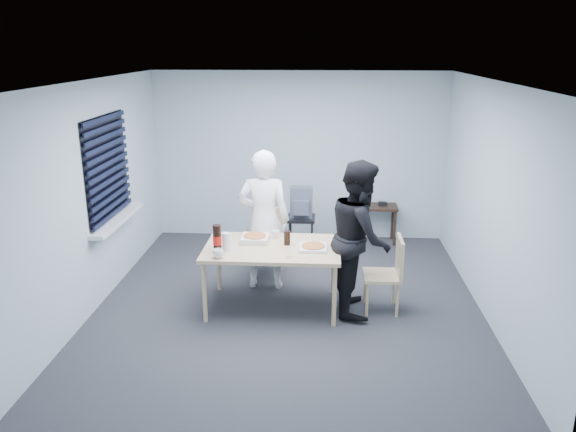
# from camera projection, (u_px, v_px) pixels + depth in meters

# --- Properties ---
(room) EXTENTS (5.00, 5.00, 5.00)m
(room) POSITION_uv_depth(u_px,v_px,m) (111.00, 176.00, 6.81)
(room) COLOR #2F2F34
(room) RESTS_ON ground
(dining_table) EXTENTS (1.55, 0.98, 0.75)m
(dining_table) POSITION_uv_depth(u_px,v_px,m) (272.00, 251.00, 6.45)
(dining_table) COLOR tan
(dining_table) RESTS_ON ground
(chair_far) EXTENTS (0.42, 0.42, 0.89)m
(chair_far) POSITION_uv_depth(u_px,v_px,m) (267.00, 237.00, 7.49)
(chair_far) COLOR tan
(chair_far) RESTS_ON ground
(chair_right) EXTENTS (0.42, 0.42, 0.89)m
(chair_right) POSITION_uv_depth(u_px,v_px,m) (390.00, 269.00, 6.41)
(chair_right) COLOR tan
(chair_right) RESTS_ON ground
(person_white) EXTENTS (0.65, 0.42, 1.77)m
(person_white) POSITION_uv_depth(u_px,v_px,m) (264.00, 220.00, 6.96)
(person_white) COLOR white
(person_white) RESTS_ON ground
(person_black) EXTENTS (0.47, 0.86, 1.77)m
(person_black) POSITION_uv_depth(u_px,v_px,m) (360.00, 237.00, 6.34)
(person_black) COLOR black
(person_black) RESTS_ON ground
(side_table) EXTENTS (0.88, 0.39, 0.59)m
(side_table) POSITION_uv_depth(u_px,v_px,m) (368.00, 210.00, 8.68)
(side_table) COLOR #322118
(side_table) RESTS_ON ground
(stool) EXTENTS (0.40, 0.40, 0.56)m
(stool) POSITION_uv_depth(u_px,v_px,m) (301.00, 224.00, 8.23)
(stool) COLOR black
(stool) RESTS_ON ground
(backpack) EXTENTS (0.32, 0.24, 0.45)m
(backpack) POSITION_uv_depth(u_px,v_px,m) (301.00, 203.00, 8.12)
(backpack) COLOR slate
(backpack) RESTS_ON stool
(pizza_box_a) EXTENTS (0.31, 0.31, 0.08)m
(pizza_box_a) POSITION_uv_depth(u_px,v_px,m) (255.00, 238.00, 6.59)
(pizza_box_a) COLOR silver
(pizza_box_a) RESTS_ON dining_table
(pizza_box_b) EXTENTS (0.31, 0.31, 0.04)m
(pizza_box_b) POSITION_uv_depth(u_px,v_px,m) (313.00, 247.00, 6.35)
(pizza_box_b) COLOR silver
(pizza_box_b) RESTS_ON dining_table
(mug_a) EXTENTS (0.17, 0.17, 0.10)m
(mug_a) POSITION_uv_depth(u_px,v_px,m) (218.00, 254.00, 6.08)
(mug_a) COLOR white
(mug_a) RESTS_ON dining_table
(mug_b) EXTENTS (0.10, 0.10, 0.09)m
(mug_b) POSITION_uv_depth(u_px,v_px,m) (276.00, 234.00, 6.70)
(mug_b) COLOR white
(mug_b) RESTS_ON dining_table
(cola_glass) EXTENTS (0.10, 0.10, 0.17)m
(cola_glass) POSITION_uv_depth(u_px,v_px,m) (287.00, 238.00, 6.47)
(cola_glass) COLOR black
(cola_glass) RESTS_ON dining_table
(soda_bottle) EXTENTS (0.10, 0.10, 0.31)m
(soda_bottle) POSITION_uv_depth(u_px,v_px,m) (217.00, 239.00, 6.24)
(soda_bottle) COLOR black
(soda_bottle) RESTS_ON dining_table
(plastic_cups) EXTENTS (0.10, 0.10, 0.21)m
(plastic_cups) POSITION_uv_depth(u_px,v_px,m) (226.00, 242.00, 6.28)
(plastic_cups) COLOR silver
(plastic_cups) RESTS_ON dining_table
(rubber_band) EXTENTS (0.07, 0.07, 0.00)m
(rubber_band) POSITION_uv_depth(u_px,v_px,m) (288.00, 257.00, 6.10)
(rubber_band) COLOR red
(rubber_band) RESTS_ON dining_table
(papers) EXTENTS (0.22, 0.29, 0.00)m
(papers) POSITION_uv_depth(u_px,v_px,m) (359.00, 205.00, 8.67)
(papers) COLOR white
(papers) RESTS_ON side_table
(black_box) EXTENTS (0.13, 0.10, 0.05)m
(black_box) POSITION_uv_depth(u_px,v_px,m) (383.00, 204.00, 8.64)
(black_box) COLOR black
(black_box) RESTS_ON side_table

